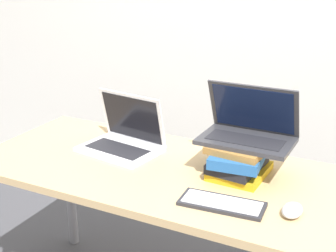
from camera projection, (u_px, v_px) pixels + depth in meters
desk at (185, 190)px, 1.82m from camera, size 1.73×0.68×0.72m
laptop_left at (124, 139)px, 2.01m from camera, size 0.36×0.28×0.24m
book_stack at (239, 159)px, 1.76m from camera, size 0.22×0.29×0.13m
laptop_on_books at (248, 130)px, 1.75m from camera, size 0.35×0.22×0.22m
wireless_keyboard at (222, 204)px, 1.56m from camera, size 0.29×0.14×0.01m
mouse at (292, 210)px, 1.50m from camera, size 0.07×0.10×0.03m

